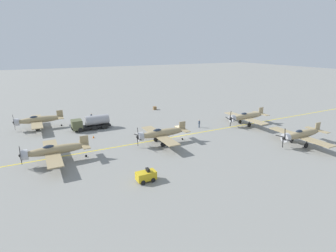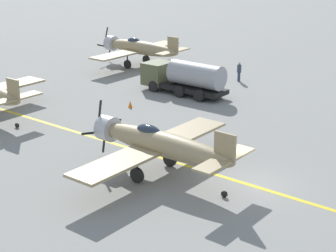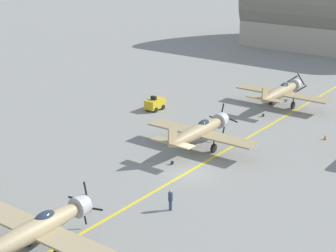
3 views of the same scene
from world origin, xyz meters
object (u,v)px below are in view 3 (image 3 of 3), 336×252
at_px(airplane_near_center, 37,229).
at_px(airplane_far_center, 281,92).
at_px(ground_crew_walking, 171,199).
at_px(traffic_cone, 325,137).
at_px(airplane_mid_center, 199,131).
at_px(tow_tractor, 155,104).

relative_size(airplane_near_center, airplane_far_center, 1.00).
height_order(ground_crew_walking, traffic_cone, ground_crew_walking).
distance_m(airplane_mid_center, tow_tractor, 14.24).
relative_size(airplane_near_center, ground_crew_walking, 6.89).
xyz_separation_m(airplane_near_center, ground_crew_walking, (3.30, 10.55, -1.06)).
xyz_separation_m(airplane_far_center, traffic_cone, (8.84, -7.67, -1.74)).
bearing_deg(traffic_cone, tow_tractor, -173.37).
bearing_deg(ground_crew_walking, airplane_far_center, 99.60).
distance_m(airplane_far_center, airplane_mid_center, 18.05).
distance_m(airplane_near_center, airplane_far_center, 40.63).
height_order(airplane_near_center, tow_tractor, airplane_near_center).
height_order(airplane_mid_center, traffic_cone, airplane_mid_center).
distance_m(airplane_near_center, traffic_cone, 33.71).
relative_size(tow_tractor, traffic_cone, 4.73).
relative_size(airplane_near_center, tow_tractor, 4.62).
bearing_deg(airplane_mid_center, tow_tractor, 129.97).
height_order(airplane_far_center, tow_tractor, airplane_far_center).
xyz_separation_m(tow_tractor, ground_crew_walking, (17.00, -19.96, 0.16)).
bearing_deg(airplane_mid_center, ground_crew_walking, -82.25).
distance_m(airplane_far_center, traffic_cone, 11.83).
relative_size(tow_tractor, ground_crew_walking, 1.49).
bearing_deg(airplane_far_center, airplane_mid_center, -93.90).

